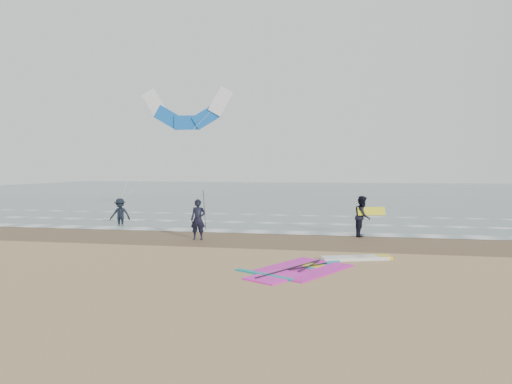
% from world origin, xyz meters
% --- Properties ---
extents(ground, '(120.00, 120.00, 0.00)m').
position_xyz_m(ground, '(0.00, 0.00, 0.00)').
color(ground, tan).
rests_on(ground, ground).
extents(sea_water, '(120.00, 80.00, 0.02)m').
position_xyz_m(sea_water, '(0.00, 48.00, 0.01)').
color(sea_water, '#47605E').
rests_on(sea_water, ground).
extents(wet_sand_band, '(120.00, 5.00, 0.01)m').
position_xyz_m(wet_sand_band, '(0.00, 6.00, 0.00)').
color(wet_sand_band, brown).
rests_on(wet_sand_band, ground).
extents(foam_waterline, '(120.00, 9.15, 0.02)m').
position_xyz_m(foam_waterline, '(0.00, 10.44, 0.03)').
color(foam_waterline, white).
rests_on(foam_waterline, ground).
extents(windsurf_rig, '(5.08, 4.81, 0.12)m').
position_xyz_m(windsurf_rig, '(1.35, 0.67, 0.03)').
color(windsurf_rig, white).
rests_on(windsurf_rig, ground).
extents(person_standing, '(0.70, 0.50, 1.83)m').
position_xyz_m(person_standing, '(-4.28, 5.36, 0.91)').
color(person_standing, black).
rests_on(person_standing, ground).
extents(person_walking, '(0.89, 1.06, 1.92)m').
position_xyz_m(person_walking, '(3.05, 7.68, 0.96)').
color(person_walking, black).
rests_on(person_walking, ground).
extents(person_wading, '(1.25, 0.80, 1.84)m').
position_xyz_m(person_wading, '(-10.43, 9.97, 0.92)').
color(person_wading, black).
rests_on(person_wading, ground).
extents(held_pole, '(0.17, 0.86, 1.82)m').
position_xyz_m(held_pole, '(-3.98, 5.36, 1.34)').
color(held_pole, black).
rests_on(held_pole, ground).
extents(carried_kiteboard, '(1.30, 0.51, 0.39)m').
position_xyz_m(carried_kiteboard, '(3.45, 7.58, 1.22)').
color(carried_kiteboard, yellow).
rests_on(carried_kiteboard, ground).
extents(surf_kite, '(6.28, 4.92, 7.31)m').
position_xyz_m(surf_kite, '(-8.00, 14.72, 6.89)').
color(surf_kite, white).
rests_on(surf_kite, ground).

